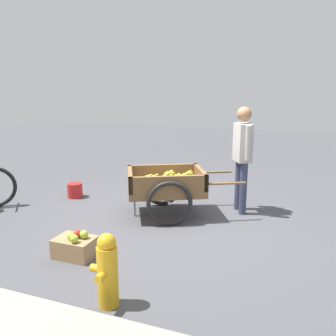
{
  "coord_description": "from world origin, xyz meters",
  "views": [
    {
      "loc": [
        -1.63,
        4.44,
        1.85
      ],
      "look_at": [
        0.05,
        -0.08,
        0.75
      ],
      "focal_mm": 37.27,
      "sensor_mm": 36.0,
      "label": 1
    }
  ],
  "objects_px": {
    "fruit_cart": "(166,187)",
    "fire_hydrant": "(107,270)",
    "vendor_person": "(242,150)",
    "plastic_bucket": "(75,190)",
    "mixed_fruit_crate": "(75,246)"
  },
  "relations": [
    {
      "from": "fruit_cart",
      "to": "vendor_person",
      "type": "height_order",
      "value": "vendor_person"
    },
    {
      "from": "mixed_fruit_crate",
      "to": "vendor_person",
      "type": "bearing_deg",
      "value": -124.89
    },
    {
      "from": "fire_hydrant",
      "to": "mixed_fruit_crate",
      "type": "xyz_separation_m",
      "value": [
        0.8,
        -0.67,
        -0.21
      ]
    },
    {
      "from": "fire_hydrant",
      "to": "plastic_bucket",
      "type": "xyz_separation_m",
      "value": [
        2.12,
        -2.53,
        -0.21
      ]
    },
    {
      "from": "vendor_person",
      "to": "plastic_bucket",
      "type": "distance_m",
      "value": 2.94
    },
    {
      "from": "vendor_person",
      "to": "fruit_cart",
      "type": "bearing_deg",
      "value": 27.63
    },
    {
      "from": "vendor_person",
      "to": "mixed_fruit_crate",
      "type": "xyz_separation_m",
      "value": [
        1.49,
        2.14,
        -0.83
      ]
    },
    {
      "from": "fire_hydrant",
      "to": "fruit_cart",
      "type": "bearing_deg",
      "value": -82.09
    },
    {
      "from": "fruit_cart",
      "to": "mixed_fruit_crate",
      "type": "distance_m",
      "value": 1.71
    },
    {
      "from": "fruit_cart",
      "to": "fire_hydrant",
      "type": "height_order",
      "value": "fruit_cart"
    },
    {
      "from": "plastic_bucket",
      "to": "fire_hydrant",
      "type": "bearing_deg",
      "value": 129.86
    },
    {
      "from": "fire_hydrant",
      "to": "plastic_bucket",
      "type": "distance_m",
      "value": 3.31
    },
    {
      "from": "fruit_cart",
      "to": "vendor_person",
      "type": "distance_m",
      "value": 1.25
    },
    {
      "from": "plastic_bucket",
      "to": "mixed_fruit_crate",
      "type": "height_order",
      "value": "mixed_fruit_crate"
    },
    {
      "from": "fruit_cart",
      "to": "fire_hydrant",
      "type": "bearing_deg",
      "value": 97.91
    }
  ]
}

